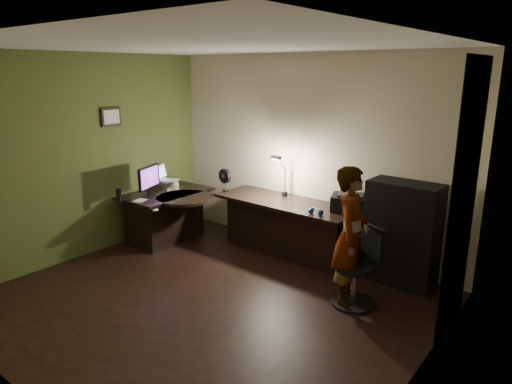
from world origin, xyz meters
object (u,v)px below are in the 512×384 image
Objects in this scene: monitor at (149,186)px; office_chair at (355,267)px; desk_right at (285,228)px; person at (351,236)px; desk_left at (167,216)px; cabinet at (402,233)px.

office_chair is (3.06, 0.28, -0.47)m from monitor.
office_chair is at bearing -25.00° from desk_right.
desk_right is 1.53m from person.
person reaches higher than desk_right.
person is at bearing -14.49° from monitor.
office_chair is (3.07, -0.04, 0.06)m from desk_left.
desk_right is at bearing 178.05° from office_chair.
cabinet is 0.88m from office_chair.
monitor is at bearing -150.37° from office_chair.
desk_right is at bearing 46.56° from person.
desk_left is at bearing 73.34° from person.
desk_right is (1.67, 0.65, 0.01)m from desk_left.
desk_right reaches higher than desk_left.
office_chair reaches higher than desk_left.
person is (2.98, 0.29, -0.14)m from monitor.
person reaches higher than office_chair.
desk_left is at bearing 72.75° from monitor.
cabinet is 1.41× the size of office_chair.
person is (-0.25, -0.83, 0.15)m from cabinet.
desk_right is at bearing 10.26° from monitor.
desk_right is 1.56m from office_chair.
office_chair is at bearing -99.77° from cabinet.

